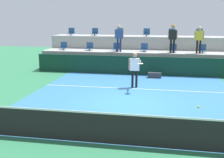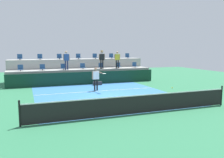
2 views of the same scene
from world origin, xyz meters
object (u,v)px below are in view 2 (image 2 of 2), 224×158
stadium_chair_upper_center (78,57)px  spectator_in_grey (66,59)px  stadium_chair_upper_far_right (128,56)px  tennis_player (96,77)px  spectator_with_hat (102,58)px  stadium_chair_lower_far_left (20,68)px  stadium_chair_upper_far_left (20,57)px  stadium_chair_upper_right (111,56)px  stadium_chair_lower_mid_left (63,67)px  tennis_ball (172,88)px  stadium_chair_lower_far_right (135,65)px  stadium_chair_upper_mid_left (59,57)px  stadium_chair_lower_mid_right (101,66)px  stadium_chair_lower_center (83,67)px  stadium_chair_lower_right (118,66)px  stadium_chair_lower_left (43,68)px  spectator_in_white (117,58)px  equipment_bag (97,83)px  stadium_chair_upper_left (40,57)px  stadium_chair_upper_mid_right (95,57)px

stadium_chair_upper_center → spectator_in_grey: spectator_in_grey is taller
stadium_chair_upper_far_right → tennis_player: (-5.41, -6.36, -1.26)m
spectator_with_hat → stadium_chair_upper_far_right: bearing=31.3°
spectator_in_grey → spectator_with_hat: (3.28, 0.00, 0.04)m
stadium_chair_lower_far_left → spectator_in_grey: (3.81, -0.38, 0.78)m
stadium_chair_lower_far_left → stadium_chair_upper_far_right: 10.86m
stadium_chair_upper_far_left → stadium_chair_upper_center: bearing=0.0°
stadium_chair_upper_right → spectator_in_grey: spectator_in_grey is taller
stadium_chair_lower_mid_left → tennis_ball: bearing=-68.8°
stadium_chair_lower_mid_left → stadium_chair_lower_far_right: same height
spectator_with_hat → stadium_chair_upper_mid_left: bearing=148.6°
stadium_chair_lower_far_left → stadium_chair_lower_mid_right: same height
stadium_chair_lower_far_left → stadium_chair_lower_center: bearing=0.0°
stadium_chair_lower_right → stadium_chair_upper_far_left: size_ratio=1.00×
stadium_chair_lower_mid_right → stadium_chair_upper_center: bearing=134.7°
tennis_ball → stadium_chair_upper_mid_left: bearing=108.6°
stadium_chair_lower_left → stadium_chair_lower_far_right: same height
stadium_chair_upper_far_left → spectator_in_white: (8.66, -2.18, -0.11)m
stadium_chair_lower_mid_left → stadium_chair_upper_right: (5.26, 1.80, 0.85)m
stadium_chair_upper_center → spectator_with_hat: 2.79m
stadium_chair_lower_mid_right → equipment_bag: (-1.00, -2.02, -1.31)m
stadium_chair_upper_center → spectator_with_hat: spectator_with_hat is taller
stadium_chair_lower_far_left → stadium_chair_upper_far_left: stadium_chair_upper_far_left is taller
stadium_chair_lower_far_right → stadium_chair_upper_far_left: (-10.70, 1.80, 0.85)m
stadium_chair_lower_far_left → stadium_chair_upper_left: (1.71, 1.80, 0.85)m
stadium_chair_lower_center → stadium_chair_lower_mid_right: (1.78, 0.00, 0.00)m
stadium_chair_upper_right → equipment_bag: size_ratio=0.68×
stadium_chair_upper_right → tennis_player: (-3.57, -6.36, -1.26)m
stadium_chair_lower_center → stadium_chair_lower_far_right: size_ratio=1.00×
stadium_chair_upper_mid_right → tennis_ball: (0.64, -12.41, -1.29)m
stadium_chair_lower_left → stadium_chair_upper_right: size_ratio=1.00×
stadium_chair_upper_mid_right → equipment_bag: size_ratio=0.68×
stadium_chair_lower_mid_right → stadium_chair_upper_right: (1.71, 1.80, 0.85)m
stadium_chair_lower_left → spectator_in_white: 6.88m
stadium_chair_upper_left → spectator_in_grey: size_ratio=0.31×
stadium_chair_lower_center → stadium_chair_lower_right: 3.54m
stadium_chair_lower_mid_right → tennis_player: bearing=-112.2°
stadium_chair_lower_right → tennis_player: size_ratio=0.30×
stadium_chair_upper_far_left → stadium_chair_upper_far_right: (10.72, 0.00, 0.00)m
stadium_chair_lower_mid_right → stadium_chair_lower_right: bearing=0.0°
stadium_chair_upper_mid_left → spectator_with_hat: 4.19m
stadium_chair_lower_far_right → spectator_in_grey: 6.91m
stadium_chair_lower_mid_right → stadium_chair_upper_mid_left: stadium_chair_upper_mid_left is taller
stadium_chair_upper_far_left → spectator_with_hat: (7.12, -2.18, -0.03)m
stadium_chair_lower_right → stadium_chair_upper_mid_right: stadium_chair_upper_mid_right is taller
stadium_chair_upper_mid_left → spectator_with_hat: bearing=-31.4°
stadium_chair_upper_center → spectator_with_hat: size_ratio=0.31×
stadium_chair_lower_center → stadium_chair_upper_far_left: (-5.39, 1.80, 0.85)m
stadium_chair_upper_left → spectator_with_hat: bearing=-22.1°
stadium_chair_lower_right → stadium_chair_lower_far_right: 1.76m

